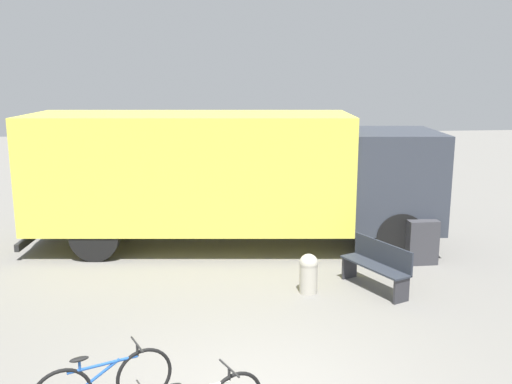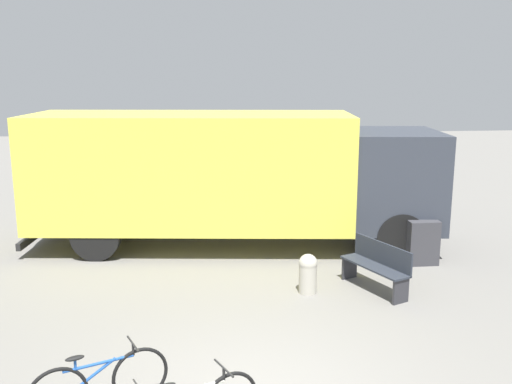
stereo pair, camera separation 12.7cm
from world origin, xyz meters
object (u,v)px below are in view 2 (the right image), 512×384
Objects in this scene: bicycle_near at (100,384)px; bollard_near_bench at (308,272)px; park_bench at (377,265)px; utility_box at (421,241)px; delivery_truck at (229,173)px.

bicycle_near is 2.13× the size of bollard_near_bench.
bicycle_near is at bearing 103.88° from park_bench.
bicycle_near is 1.67× the size of utility_box.
park_bench is at bearing 14.86° from bicycle_near.
bicycle_near is at bearing -99.98° from delivery_truck.
utility_box reaches higher than park_bench.
delivery_truck reaches higher than park_bench.
delivery_truck is 4.43m from utility_box.
bollard_near_bench is (1.23, -3.03, -1.33)m from delivery_truck.
bicycle_near is (-1.94, -6.42, -1.35)m from delivery_truck.
bollard_near_bench is at bearing 24.38° from bicycle_near.
bicycle_near reaches higher than bollard_near_bench.
bollard_near_bench is at bearing -60.95° from delivery_truck.
bollard_near_bench is at bearing 67.76° from park_bench.
bollard_near_bench is 3.04m from utility_box.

